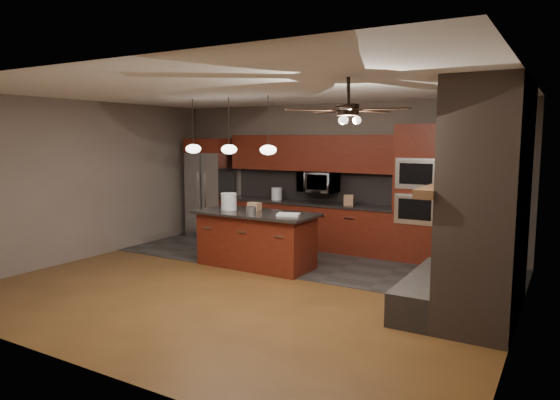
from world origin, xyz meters
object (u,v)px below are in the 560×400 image
Objects in this scene: paint_can at (251,210)px; cardboard_box at (254,206)px; kitchen_island at (256,239)px; white_bucket at (229,201)px; oven_tower at (420,193)px; refrigerator at (212,188)px; paint_tray at (288,215)px; counter_bucket at (277,194)px; counter_box at (349,200)px; microwave at (319,182)px.

cardboard_box reaches higher than paint_can.
kitchen_island is 7.20× the size of white_bucket.
oven_tower is 4.49m from refrigerator.
oven_tower is 1.15× the size of kitchen_island.
paint_can is at bearing 168.82° from paint_tray.
paint_can is (-2.25, -1.88, -0.22)m from oven_tower.
counter_box is (1.59, -0.05, -0.02)m from counter_bucket.
white_bucket reaches higher than paint_tray.
microwave is 0.35× the size of kitchen_island.
cardboard_box is 1.65m from counter_bucket.
counter_bucket is at bearing 166.66° from counter_box.
oven_tower reaches higher than microwave.
paint_tray is (1.20, -0.04, -0.13)m from white_bucket.
white_bucket is 0.57m from paint_can.
oven_tower is 2.42m from paint_tray.
oven_tower is at bearing 32.08° from white_bucket.
microwave is 3.74× the size of counter_box.
paint_can is at bearing -98.08° from microwave.
microwave reaches higher than paint_tray.
counter_bucket reaches higher than paint_tray.
cardboard_box is (-0.15, 0.19, 0.52)m from kitchen_island.
oven_tower is 11.65× the size of cardboard_box.
kitchen_island is 0.57m from cardboard_box.
microwave reaches higher than white_bucket.
refrigerator is at bearing 130.03° from paint_tray.
paint_can is 0.82× the size of counter_box.
cardboard_box is at bearing 130.05° from kitchen_island.
cardboard_box is at bearing -146.84° from oven_tower.
kitchen_island is 10.59× the size of counter_box.
microwave is 0.75m from counter_box.
counter_box is (0.68, -0.10, -0.30)m from microwave.
cardboard_box is 0.84× the size of counter_bucket.
microwave is at bearing 160.11° from counter_box.
kitchen_island is (2.24, -1.68, -0.60)m from refrigerator.
microwave is 0.96m from counter_bucket.
oven_tower reaches higher than cardboard_box.
microwave is 2.08× the size of paint_tray.
counter_bucket reaches higher than counter_box.
paint_can is at bearing -129.00° from counter_box.
microwave is at bearing 82.27° from paint_tray.
kitchen_island is (-2.24, -1.75, -0.73)m from oven_tower.
cardboard_box is at bearing 25.05° from white_bucket.
oven_tower is at bearing 0.94° from refrigerator.
microwave is at bearing 81.92° from paint_can.
cardboard_box is at bearing -104.51° from microwave.
white_bucket is 1.18× the size of counter_bucket.
cardboard_box is (0.40, 0.19, -0.08)m from white_bucket.
microwave reaches higher than counter_bucket.
refrigerator is 3.36m from paint_tray.
paint_can is at bearing -65.12° from cardboard_box.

